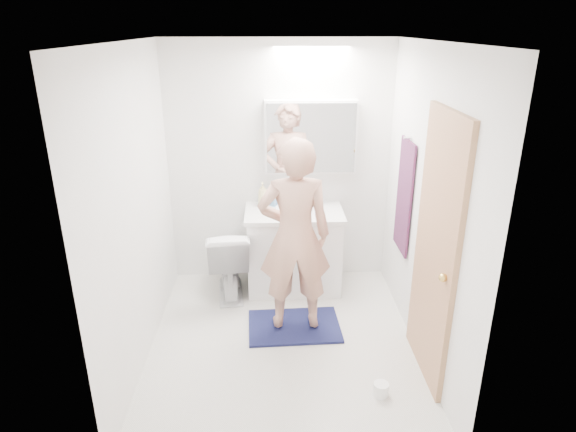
{
  "coord_description": "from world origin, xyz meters",
  "views": [
    {
      "loc": [
        -0.08,
        -3.49,
        2.51
      ],
      "look_at": [
        0.05,
        0.25,
        1.05
      ],
      "focal_mm": 30.79,
      "sensor_mm": 36.0,
      "label": 1
    }
  ],
  "objects_px": {
    "medicine_cabinet": "(311,137)",
    "soap_bottle_a": "(263,194)",
    "toilet": "(228,261)",
    "toothbrush_cup": "(315,201)",
    "vanity_cabinet": "(294,251)",
    "person": "(295,236)",
    "soap_bottle_b": "(274,196)",
    "toilet_paper_roll": "(381,389)"
  },
  "relations": [
    {
      "from": "person",
      "to": "toothbrush_cup",
      "type": "distance_m",
      "value": 0.94
    },
    {
      "from": "person",
      "to": "toilet",
      "type": "bearing_deg",
      "value": -48.02
    },
    {
      "from": "person",
      "to": "soap_bottle_a",
      "type": "xyz_separation_m",
      "value": [
        -0.27,
        0.89,
        0.06
      ]
    },
    {
      "from": "toilet",
      "to": "soap_bottle_b",
      "type": "relative_size",
      "value": 3.9
    },
    {
      "from": "vanity_cabinet",
      "to": "person",
      "type": "relative_size",
      "value": 0.54
    },
    {
      "from": "person",
      "to": "soap_bottle_b",
      "type": "distance_m",
      "value": 0.93
    },
    {
      "from": "soap_bottle_b",
      "to": "toilet_paper_roll",
      "type": "xyz_separation_m",
      "value": [
        0.74,
        -1.8,
        -0.86
      ]
    },
    {
      "from": "vanity_cabinet",
      "to": "toilet",
      "type": "xyz_separation_m",
      "value": [
        -0.65,
        -0.11,
        -0.03
      ]
    },
    {
      "from": "toilet_paper_roll",
      "to": "vanity_cabinet",
      "type": "bearing_deg",
      "value": 108.86
    },
    {
      "from": "medicine_cabinet",
      "to": "person",
      "type": "height_order",
      "value": "medicine_cabinet"
    },
    {
      "from": "vanity_cabinet",
      "to": "person",
      "type": "xyz_separation_m",
      "value": [
        -0.03,
        -0.74,
        0.49
      ]
    },
    {
      "from": "medicine_cabinet",
      "to": "soap_bottle_b",
      "type": "distance_m",
      "value": 0.69
    },
    {
      "from": "vanity_cabinet",
      "to": "toilet_paper_roll",
      "type": "relative_size",
      "value": 8.18
    },
    {
      "from": "toilet",
      "to": "soap_bottle_a",
      "type": "height_order",
      "value": "soap_bottle_a"
    },
    {
      "from": "medicine_cabinet",
      "to": "person",
      "type": "xyz_separation_m",
      "value": [
        -0.2,
        -0.95,
        -0.62
      ]
    },
    {
      "from": "toilet",
      "to": "person",
      "type": "bearing_deg",
      "value": 128.56
    },
    {
      "from": "person",
      "to": "soap_bottle_b",
      "type": "relative_size",
      "value": 9.1
    },
    {
      "from": "toothbrush_cup",
      "to": "toilet",
      "type": "bearing_deg",
      "value": -162.33
    },
    {
      "from": "medicine_cabinet",
      "to": "toothbrush_cup",
      "type": "xyz_separation_m",
      "value": [
        0.05,
        -0.05,
        -0.64
      ]
    },
    {
      "from": "toothbrush_cup",
      "to": "vanity_cabinet",
      "type": "bearing_deg",
      "value": -143.76
    },
    {
      "from": "person",
      "to": "soap_bottle_a",
      "type": "relative_size",
      "value": 6.69
    },
    {
      "from": "medicine_cabinet",
      "to": "soap_bottle_b",
      "type": "bearing_deg",
      "value": -175.13
    },
    {
      "from": "toilet",
      "to": "person",
      "type": "height_order",
      "value": "person"
    },
    {
      "from": "vanity_cabinet",
      "to": "toilet_paper_roll",
      "type": "xyz_separation_m",
      "value": [
        0.55,
        -1.62,
        -0.34
      ]
    },
    {
      "from": "person",
      "to": "vanity_cabinet",
      "type": "bearing_deg",
      "value": -94.87
    },
    {
      "from": "soap_bottle_a",
      "to": "toothbrush_cup",
      "type": "xyz_separation_m",
      "value": [
        0.52,
        0.01,
        -0.08
      ]
    },
    {
      "from": "medicine_cabinet",
      "to": "soap_bottle_a",
      "type": "height_order",
      "value": "medicine_cabinet"
    },
    {
      "from": "vanity_cabinet",
      "to": "toilet",
      "type": "bearing_deg",
      "value": -169.89
    },
    {
      "from": "soap_bottle_a",
      "to": "medicine_cabinet",
      "type": "bearing_deg",
      "value": 7.3
    },
    {
      "from": "person",
      "to": "toilet_paper_roll",
      "type": "height_order",
      "value": "person"
    },
    {
      "from": "medicine_cabinet",
      "to": "toilet_paper_roll",
      "type": "height_order",
      "value": "medicine_cabinet"
    },
    {
      "from": "soap_bottle_a",
      "to": "toothbrush_cup",
      "type": "bearing_deg",
      "value": 1.1
    },
    {
      "from": "vanity_cabinet",
      "to": "toothbrush_cup",
      "type": "relative_size",
      "value": 9.67
    },
    {
      "from": "toilet",
      "to": "toothbrush_cup",
      "type": "relative_size",
      "value": 7.64
    },
    {
      "from": "soap_bottle_a",
      "to": "toilet",
      "type": "bearing_deg",
      "value": -142.15
    },
    {
      "from": "medicine_cabinet",
      "to": "toothbrush_cup",
      "type": "height_order",
      "value": "medicine_cabinet"
    },
    {
      "from": "vanity_cabinet",
      "to": "toilet",
      "type": "relative_size",
      "value": 1.26
    },
    {
      "from": "soap_bottle_a",
      "to": "toothbrush_cup",
      "type": "relative_size",
      "value": 2.67
    },
    {
      "from": "person",
      "to": "soap_bottle_a",
      "type": "distance_m",
      "value": 0.93
    },
    {
      "from": "vanity_cabinet",
      "to": "medicine_cabinet",
      "type": "distance_m",
      "value": 1.14
    },
    {
      "from": "person",
      "to": "toothbrush_cup",
      "type": "relative_size",
      "value": 17.86
    },
    {
      "from": "toilet",
      "to": "soap_bottle_a",
      "type": "xyz_separation_m",
      "value": [
        0.34,
        0.27,
        0.59
      ]
    }
  ]
}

